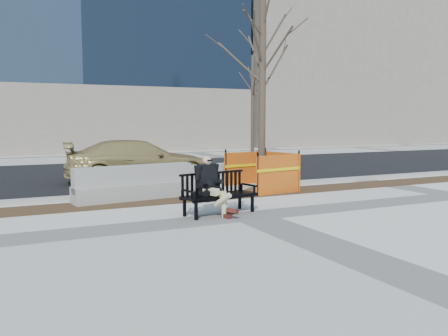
{
  "coord_description": "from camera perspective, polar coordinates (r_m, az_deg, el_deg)",
  "views": [
    {
      "loc": [
        -4.71,
        -8.6,
        2.0
      ],
      "look_at": [
        -0.09,
        1.05,
        0.91
      ],
      "focal_mm": 38.34,
      "sensor_mm": 36.0,
      "label": 1
    }
  ],
  "objects": [
    {
      "name": "asphalt_street",
      "position": [
        18.14,
        -10.39,
        -0.61
      ],
      "size": [
        60.0,
        10.4,
        0.01
      ],
      "primitive_type": "cube",
      "color": "black",
      "rests_on": "ground"
    },
    {
      "name": "jersey_barrier_right",
      "position": [
        13.32,
        -3.31,
        -2.84
      ],
      "size": [
        2.66,
        1.09,
        0.75
      ],
      "primitive_type": null,
      "rotation": [
        0.0,
        0.0,
        0.22
      ],
      "color": "#A4A19A",
      "rests_on": "ground"
    },
    {
      "name": "far_tree_right",
      "position": [
        25.99,
        3.39,
        1.38
      ],
      "size": [
        2.21,
        2.21,
        5.84
      ],
      "primitive_type": null,
      "rotation": [
        0.0,
        0.0,
        -0.02
      ],
      "color": "#493B2F",
      "rests_on": "ground"
    },
    {
      "name": "jersey_barrier_left",
      "position": [
        12.2,
        -10.59,
        -3.73
      ],
      "size": [
        3.1,
        0.99,
        0.87
      ],
      "primitive_type": null,
      "rotation": [
        0.0,
        0.0,
        0.13
      ],
      "color": "gray",
      "rests_on": "ground"
    },
    {
      "name": "seated_man",
      "position": [
        10.1,
        -1.74,
        -5.62
      ],
      "size": [
        0.69,
        0.96,
        1.23
      ],
      "primitive_type": null,
      "rotation": [
        0.0,
        0.0,
        0.19
      ],
      "color": "black",
      "rests_on": "ground"
    },
    {
      "name": "bench",
      "position": [
        10.19,
        -0.57,
        -5.51
      ],
      "size": [
        1.76,
        0.91,
        0.89
      ],
      "primitive_type": null,
      "rotation": [
        0.0,
        0.0,
        0.19
      ],
      "color": "black",
      "rests_on": "ground"
    },
    {
      "name": "ground",
      "position": [
        10.01,
        3.07,
        -5.73
      ],
      "size": [
        120.0,
        120.0,
        0.0
      ],
      "primitive_type": "plane",
      "color": "beige",
      "rests_on": "ground"
    },
    {
      "name": "sedan",
      "position": [
        15.63,
        -10.0,
        -1.63
      ],
      "size": [
        4.84,
        2.4,
        1.35
      ],
      "primitive_type": "imported",
      "rotation": [
        0.0,
        0.0,
        1.46
      ],
      "color": "#9C884E",
      "rests_on": "ground"
    },
    {
      "name": "curb",
      "position": [
        13.18,
        -4.36,
        -2.68
      ],
      "size": [
        60.0,
        0.25,
        0.12
      ],
      "primitive_type": "cube",
      "color": "#9E9B93",
      "rests_on": "ground"
    },
    {
      "name": "mulch_strip",
      "position": [
        12.31,
        -2.75,
        -3.52
      ],
      "size": [
        40.0,
        1.2,
        0.02
      ],
      "primitive_type": "cube",
      "color": "#47301C",
      "rests_on": "ground"
    },
    {
      "name": "tree_fence",
      "position": [
        13.47,
        4.49,
        -2.75
      ],
      "size": [
        2.65,
        2.65,
        5.79
      ],
      "primitive_type": null,
      "rotation": [
        0.0,
        0.0,
        0.16
      ],
      "color": "orange",
      "rests_on": "ground"
    }
  ]
}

